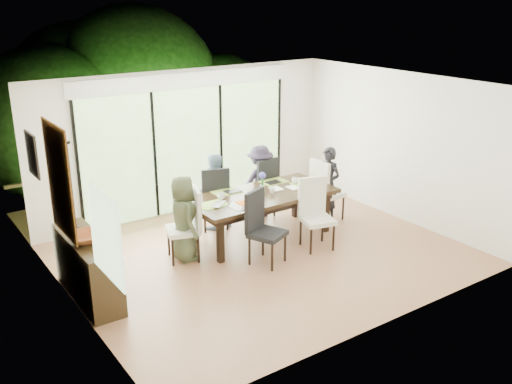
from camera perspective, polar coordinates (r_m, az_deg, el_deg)
floor at (r=9.21m, az=0.89°, el=-6.34°), size 6.00×5.00×0.01m
ceiling at (r=8.40m, az=0.99°, el=10.58°), size 6.00×5.00×0.01m
wall_back at (r=10.77m, az=-6.87°, el=5.02°), size 6.00×0.02×2.70m
wall_front at (r=6.95m, az=13.08°, el=-3.43°), size 6.00×0.02×2.70m
wall_left at (r=7.47m, az=-18.23°, el=-2.30°), size 0.02×5.00×2.70m
wall_right at (r=10.68m, az=14.24°, el=4.43°), size 0.02×5.00×2.70m
glass_doors at (r=10.78m, az=-6.74°, el=4.20°), size 4.20×0.02×2.30m
blinds_header at (r=10.51m, az=-7.00°, el=11.05°), size 4.40×0.06×0.28m
mullion_a at (r=10.00m, az=-17.37°, el=2.26°), size 0.05×0.04×2.30m
mullion_b at (r=10.47m, az=-10.10°, el=3.59°), size 0.05×0.04×2.30m
mullion_c at (r=11.10m, az=-3.53°, el=4.74°), size 0.05×0.04×2.30m
mullion_d at (r=11.86m, az=2.29°, el=5.71°), size 0.05×0.04×2.30m
side_window at (r=6.36m, az=-14.80°, el=-4.29°), size 0.02×0.90×1.00m
deck at (r=11.94m, az=-8.62°, el=-0.67°), size 6.00×1.80×0.10m
rail_top at (r=12.45m, az=-10.40°, el=2.96°), size 6.00×0.08×0.06m
foliage_left at (r=12.59m, az=-20.08°, el=6.47°), size 3.20×3.20×3.20m
foliage_mid at (r=13.77m, az=-12.01°, el=9.75°), size 4.00×4.00×4.00m
foliage_right at (r=13.96m, az=-3.69°, el=7.99°), size 2.80×2.80×2.80m
foliage_far at (r=14.11m, az=-16.87°, el=8.82°), size 3.60×3.60×3.60m
table_top at (r=9.58m, az=0.56°, el=-0.34°), size 2.54×1.16×0.06m
table_apron at (r=9.61m, az=0.56°, el=-0.87°), size 2.33×0.95×0.11m
table_leg_fl at (r=8.84m, az=-3.58°, el=-4.86°), size 0.10×0.10×0.73m
table_leg_fr at (r=10.03m, az=7.02°, el=-1.98°), size 0.10×0.10×0.73m
table_leg_bl at (r=9.53m, az=-6.27°, el=-3.11°), size 0.10×0.10×0.73m
table_leg_br at (r=10.65m, az=3.97°, el=-0.61°), size 0.10×0.10×0.73m
chair_left_end at (r=8.92m, az=-7.36°, el=-3.26°), size 0.61×0.61×1.16m
chair_right_end at (r=10.52m, az=7.25°, el=0.29°), size 0.50×0.50×1.16m
chair_far_left at (r=10.08m, az=-4.32°, el=-0.46°), size 0.61×0.61×1.16m
chair_far_right at (r=10.59m, az=0.34°, el=0.57°), size 0.54×0.54×1.16m
chair_near_left at (r=8.71m, az=1.16°, el=-3.66°), size 0.64×0.64×1.16m
chair_near_right at (r=9.29m, az=6.18°, el=-2.27°), size 0.59×0.59×1.16m
person_left_end at (r=8.89m, az=-7.27°, el=-2.63°), size 0.47×0.68×1.37m
person_right_end at (r=10.48m, az=7.19°, el=0.79°), size 0.52×0.70×1.37m
person_far_left at (r=10.03m, az=-4.28°, el=0.05°), size 0.66×0.44×1.37m
person_far_right at (r=10.54m, az=0.40°, el=1.06°), size 0.67×0.46×1.37m
placemat_left at (r=9.08m, az=-4.35°, el=-1.27°), size 0.47×0.34×0.01m
placemat_right at (r=10.11m, az=4.96°, el=0.87°), size 0.47×0.34×0.01m
placemat_far_l at (r=9.65m, az=-3.00°, el=0.00°), size 0.47×0.34×0.01m
placemat_far_r at (r=10.18m, az=1.79°, el=1.05°), size 0.47×0.34×0.01m
placemat_paper at (r=9.04m, az=-1.20°, el=-1.32°), size 0.47×0.34×0.01m
tablet_far_l at (r=9.65m, az=-2.34°, el=0.09°), size 0.28×0.19×0.01m
tablet_far_r at (r=10.11m, az=1.73°, el=0.98°), size 0.25×0.18×0.01m
papers at (r=9.93m, az=4.03°, el=0.53°), size 0.32×0.23×0.00m
platter_base at (r=9.03m, az=-1.20°, el=-1.22°), size 0.28×0.28×0.03m
platter_snacks at (r=9.03m, az=-1.20°, el=-1.11°), size 0.21×0.21×0.01m
vase at (r=9.61m, az=0.63°, el=0.34°), size 0.08×0.08×0.13m
hyacinth_stems at (r=9.57m, az=0.63°, el=1.05°), size 0.04×0.04×0.17m
hyacinth_blooms at (r=9.54m, az=0.64°, el=1.66°), size 0.12×0.12×0.12m
laptop at (r=9.05m, az=-3.48°, el=-1.26°), size 0.41×0.39×0.03m
cup_a at (r=9.31m, az=-3.50°, el=-0.42°), size 0.17×0.17×0.10m
cup_b at (r=9.56m, az=1.64°, el=0.12°), size 0.14×0.14×0.10m
cup_c at (r=10.08m, az=3.95°, el=1.12°), size 0.19×0.19×0.10m
book at (r=9.74m, az=1.59°, el=0.25°), size 0.19×0.25×0.02m
sideboard at (r=8.13m, az=-16.45°, el=-7.33°), size 0.44×1.57×0.88m
bowl at (r=7.84m, az=-16.55°, el=-4.35°), size 0.47×0.47×0.11m
candlestick_base at (r=8.25m, az=-17.54°, el=-3.53°), size 0.10×0.10×0.04m
candlestick_shaft at (r=8.05m, az=-17.98°, el=0.53°), size 0.02×0.02×1.22m
candlestick_pan at (r=7.88m, az=-18.43°, el=4.72°), size 0.10×0.10×0.03m
candle at (r=7.87m, az=-18.47°, el=5.13°), size 0.04×0.04×0.10m
tapestry at (r=7.73m, az=-19.09°, el=1.09°), size 0.02×1.00×1.50m
art_frame at (r=8.94m, az=-21.49°, el=3.50°), size 0.03×0.55×0.65m
art_canvas at (r=8.94m, az=-21.37°, el=3.52°), size 0.01×0.45×0.55m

